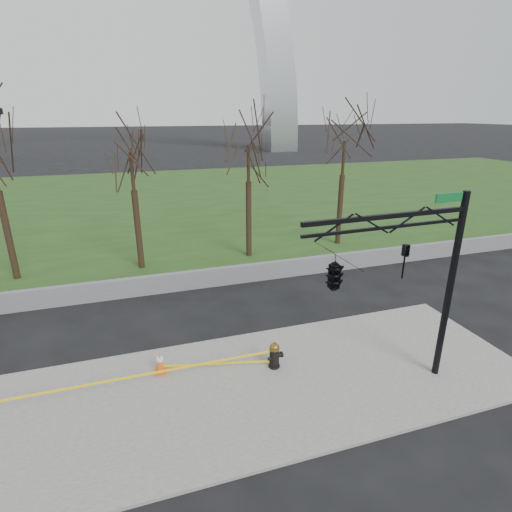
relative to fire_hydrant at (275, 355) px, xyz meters
name	(u,v)px	position (x,y,z in m)	size (l,w,h in m)	color
ground	(250,389)	(-1.06, -0.72, -0.53)	(500.00, 500.00, 0.00)	black
sidewalk	(250,387)	(-1.06, -0.72, -0.48)	(18.00, 6.00, 0.10)	slate
grass_strip	(159,199)	(-1.06, 29.28, -0.50)	(120.00, 40.00, 0.06)	#1F3D16
guardrail	(201,279)	(-1.06, 7.28, -0.08)	(60.00, 0.30, 0.90)	#59595B
tree_row	(71,201)	(-6.74, 11.28, 3.28)	(34.63, 4.00, 7.63)	black
fire_hydrant	(275,355)	(0.00, 0.00, 0.00)	(0.59, 0.38, 0.94)	black
traffic_cone	(160,363)	(-3.60, 0.85, -0.08)	(0.39, 0.39, 0.71)	#F6520C
traffic_signal_mast	(360,268)	(1.59, -2.00, 3.62)	(5.10, 2.50, 6.00)	black
caution_tape	(161,372)	(-3.63, 0.13, 0.07)	(8.77, 0.85, 0.47)	yellow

